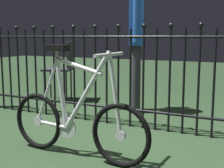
% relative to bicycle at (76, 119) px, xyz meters
% --- Properties ---
extents(ground_plane, '(20.00, 20.00, 0.00)m').
position_rel_bicycle_xyz_m(ground_plane, '(0.19, 0.22, -0.32)').
color(ground_plane, '#253A23').
extents(iron_fence, '(4.69, 0.07, 1.17)m').
position_rel_bicycle_xyz_m(iron_fence, '(0.15, 1.00, 0.27)').
color(iron_fence, black).
rests_on(iron_fence, ground).
extents(bicycle, '(1.31, 0.40, 0.91)m').
position_rel_bicycle_xyz_m(bicycle, '(0.00, 0.00, 0.00)').
color(bicycle, black).
rests_on(bicycle, ground).
extents(chair_charcoal, '(0.54, 0.54, 0.91)m').
position_rel_bicycle_xyz_m(chair_charcoal, '(-1.45, 1.86, 0.23)').
color(chair_charcoal, black).
rests_on(chair_charcoal, ground).
extents(person_visitor, '(0.27, 0.45, 1.72)m').
position_rel_bicycle_xyz_m(person_visitor, '(-0.17, 1.70, 0.72)').
color(person_visitor, '#2D2D33').
rests_on(person_visitor, ground).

